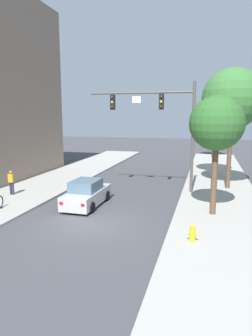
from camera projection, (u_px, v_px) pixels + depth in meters
ground_plane at (89, 225)px, 15.49m from camera, size 120.00×120.00×0.00m
sidewalk_right at (224, 236)px, 13.83m from camera, size 5.00×60.00×0.15m
traffic_signal_mast at (162, 116)px, 21.08m from camera, size 7.34×0.38×7.50m
car_lead_silver at (87, 194)px, 18.64m from camera, size 1.87×4.26×1.60m
pedestrian_sidewalk_left_walker at (11, 181)px, 20.63m from camera, size 0.36×0.22×1.64m
fire_hydrant at (192, 233)px, 13.03m from camera, size 0.48×0.24×0.72m
street_tree_nearest at (217, 124)px, 15.91m from camera, size 2.86×2.86×6.31m
street_tree_second at (232, 99)px, 21.60m from camera, size 4.24×4.24×8.56m
street_tree_third at (217, 117)px, 26.96m from camera, size 3.61×3.61×6.96m
street_tree_farthest at (215, 107)px, 37.95m from camera, size 3.54×3.54×8.06m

